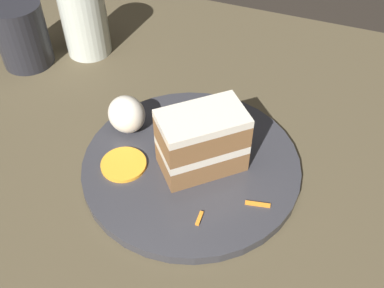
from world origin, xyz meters
name	(u,v)px	position (x,y,z in m)	size (l,w,h in m)	color
ground_plane	(211,193)	(0.00, 0.00, 0.00)	(6.00, 6.00, 0.00)	black
dining_table	(212,184)	(0.00, 0.00, 0.02)	(0.99, 0.80, 0.04)	#4C422D
plate	(192,163)	(0.03, 0.00, 0.04)	(0.26, 0.26, 0.01)	#333338
cake_slice	(203,139)	(0.01, 0.00, 0.09)	(0.11, 0.11, 0.08)	brown
cream_dollop	(127,114)	(0.12, -0.02, 0.07)	(0.05, 0.04, 0.05)	silver
orange_garnish	(124,164)	(0.10, 0.03, 0.05)	(0.05, 0.05, 0.00)	orange
carrot_shreds_scatter	(221,156)	(0.00, -0.02, 0.05)	(0.12, 0.20, 0.00)	orange
drinking_glass	(85,23)	(0.27, -0.18, 0.09)	(0.07, 0.07, 0.11)	beige
coffee_mug	(21,32)	(0.34, -0.12, 0.09)	(0.08, 0.08, 0.10)	#232328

